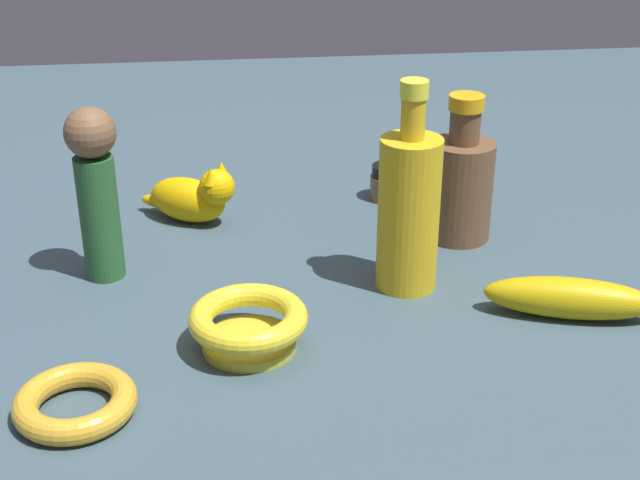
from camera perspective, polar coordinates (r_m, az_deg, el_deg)
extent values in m
plane|color=#384C56|center=(0.99, 0.00, -3.14)|extent=(2.00, 2.00, 0.00)
cylinder|color=gold|center=(0.89, -4.51, -6.52)|extent=(0.09, 0.09, 0.01)
torus|color=yellow|center=(0.87, -4.57, -4.97)|extent=(0.12, 0.12, 0.02)
ellipsoid|color=#DBA706|center=(1.15, -8.39, 2.55)|extent=(0.10, 0.12, 0.06)
sphere|color=#DBA706|center=(1.12, -6.55, 3.35)|extent=(0.04, 0.04, 0.04)
cone|color=#DBA706|center=(1.12, -6.27, 4.47)|extent=(0.02, 0.02, 0.02)
cone|color=#DBA706|center=(1.10, -6.93, 4.04)|extent=(0.02, 0.02, 0.02)
ellipsoid|color=#DBA706|center=(1.18, -10.28, 2.42)|extent=(0.04, 0.05, 0.02)
cylinder|color=brown|center=(1.10, 8.88, 3.12)|extent=(0.08, 0.08, 0.12)
cylinder|color=brown|center=(1.07, 9.17, 7.13)|extent=(0.04, 0.04, 0.04)
cylinder|color=gold|center=(1.06, 9.28, 8.60)|extent=(0.04, 0.04, 0.02)
ellipsoid|color=#BDA00D|center=(0.96, 15.53, -3.57)|extent=(0.09, 0.18, 0.04)
torus|color=gold|center=(0.82, -15.26, -9.90)|extent=(0.11, 0.11, 0.02)
cylinder|color=gold|center=(0.96, 5.66, 1.56)|extent=(0.07, 0.07, 0.17)
cylinder|color=gold|center=(0.92, 5.95, 7.63)|extent=(0.03, 0.03, 0.04)
cylinder|color=yellow|center=(0.91, 6.04, 9.46)|extent=(0.03, 0.03, 0.02)
cylinder|color=#27582C|center=(1.01, -13.78, 1.37)|extent=(0.06, 0.06, 0.14)
sphere|color=brown|center=(0.98, -14.39, 6.61)|extent=(0.06, 0.06, 0.06)
cylinder|color=brown|center=(1.21, 4.32, 3.36)|extent=(0.05, 0.05, 0.03)
cylinder|color=yellow|center=(1.21, 4.34, 4.00)|extent=(0.04, 0.04, 0.00)
cylinder|color=black|center=(1.20, 4.36, 4.41)|extent=(0.04, 0.04, 0.01)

